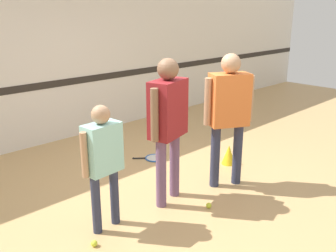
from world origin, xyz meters
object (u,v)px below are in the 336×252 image
(person_instructor, at_px, (168,116))
(tennis_ball_stray_left, at_px, (94,243))
(training_cone, at_px, (229,155))
(tennis_ball_by_spare_racket, at_px, (164,152))
(tennis_ball_near_instructor, at_px, (209,205))
(racket_spare_on_floor, at_px, (154,158))
(person_student_left, at_px, (103,155))
(person_student_right, at_px, (229,107))

(person_instructor, height_order, tennis_ball_stray_left, person_instructor)
(person_instructor, distance_m, training_cone, 1.73)
(training_cone, bearing_deg, tennis_ball_by_spare_racket, 114.24)
(tennis_ball_near_instructor, distance_m, training_cone, 1.40)
(tennis_ball_near_instructor, xyz_separation_m, tennis_ball_by_spare_racket, (0.80, 1.61, 0.00))
(racket_spare_on_floor, bearing_deg, training_cone, 166.50)
(tennis_ball_stray_left, distance_m, training_cone, 2.66)
(person_student_left, bearing_deg, tennis_ball_stray_left, -150.36)
(person_student_right, height_order, tennis_ball_near_instructor, person_student_right)
(tennis_ball_by_spare_racket, distance_m, tennis_ball_stray_left, 2.56)
(tennis_ball_by_spare_racket, height_order, training_cone, training_cone)
(tennis_ball_by_spare_racket, distance_m, training_cone, 1.07)
(person_student_right, bearing_deg, tennis_ball_stray_left, 26.92)
(person_student_right, height_order, tennis_ball_stray_left, person_student_right)
(person_instructor, relative_size, person_student_left, 1.28)
(tennis_ball_stray_left, bearing_deg, racket_spare_on_floor, 33.18)
(person_instructor, relative_size, tennis_ball_by_spare_racket, 26.49)
(person_instructor, xyz_separation_m, racket_spare_on_floor, (0.77, 1.11, -1.07))
(racket_spare_on_floor, bearing_deg, person_student_left, 73.80)
(person_student_left, distance_m, racket_spare_on_floor, 2.16)
(person_student_right, bearing_deg, person_instructor, 13.91)
(person_student_right, relative_size, tennis_ball_by_spare_racket, 26.50)
(training_cone, bearing_deg, person_student_right, -146.47)
(person_student_right, distance_m, racket_spare_on_floor, 1.71)
(person_student_left, distance_m, tennis_ball_by_spare_racket, 2.35)
(person_instructor, height_order, tennis_ball_near_instructor, person_instructor)
(person_student_right, relative_size, racket_spare_on_floor, 3.50)
(person_student_left, relative_size, tennis_ball_near_instructor, 20.72)
(person_student_right, xyz_separation_m, tennis_ball_stray_left, (-2.05, 0.05, -1.05))
(person_student_left, bearing_deg, person_instructor, -6.13)
(racket_spare_on_floor, relative_size, training_cone, 1.68)
(person_student_left, relative_size, training_cone, 4.59)
(tennis_ball_by_spare_racket, xyz_separation_m, training_cone, (0.43, -0.97, 0.12))
(person_instructor, bearing_deg, training_cone, -8.76)
(person_student_right, bearing_deg, tennis_ball_near_instructor, 50.13)
(tennis_ball_by_spare_racket, relative_size, training_cone, 0.22)
(tennis_ball_near_instructor, relative_size, training_cone, 0.22)
(person_student_right, height_order, tennis_ball_by_spare_racket, person_student_right)
(tennis_ball_near_instructor, height_order, tennis_ball_by_spare_racket, same)
(person_student_left, relative_size, tennis_ball_by_spare_racket, 20.72)
(tennis_ball_near_instructor, distance_m, tennis_ball_by_spare_racket, 1.80)
(tennis_ball_near_instructor, bearing_deg, racket_spare_on_floor, 70.66)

